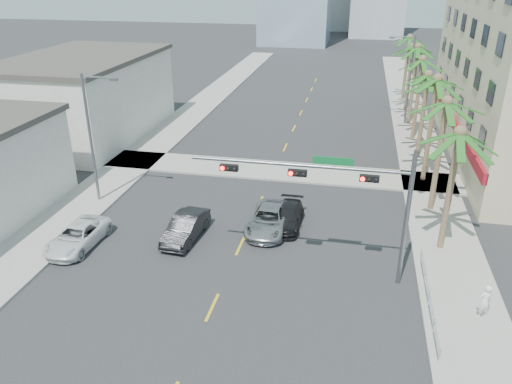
{
  "coord_description": "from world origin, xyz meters",
  "views": [
    {
      "loc": [
        6.09,
        -15.0,
        15.25
      ],
      "look_at": [
        0.91,
        10.24,
        3.5
      ],
      "focal_mm": 35.0,
      "sensor_mm": 36.0,
      "label": 1
    }
  ],
  "objects_px": {
    "car_parked_far": "(78,236)",
    "pedestrian": "(485,301)",
    "traffic_signal_mast": "(343,190)",
    "car_lane_right": "(287,217)",
    "car_lane_left": "(186,227)",
    "car_lane_center": "(269,219)"
  },
  "relations": [
    {
      "from": "car_lane_center",
      "to": "car_lane_right",
      "type": "height_order",
      "value": "car_lane_center"
    },
    {
      "from": "car_parked_far",
      "to": "pedestrian",
      "type": "relative_size",
      "value": 2.71
    },
    {
      "from": "car_parked_far",
      "to": "car_lane_center",
      "type": "xyz_separation_m",
      "value": [
        10.69,
        4.33,
        0.05
      ]
    },
    {
      "from": "car_lane_left",
      "to": "pedestrian",
      "type": "bearing_deg",
      "value": -11.5
    },
    {
      "from": "traffic_signal_mast",
      "to": "pedestrian",
      "type": "relative_size",
      "value": 6.29
    },
    {
      "from": "traffic_signal_mast",
      "to": "car_lane_left",
      "type": "xyz_separation_m",
      "value": [
        -9.24,
        2.27,
        -4.32
      ]
    },
    {
      "from": "traffic_signal_mast",
      "to": "car_lane_center",
      "type": "relative_size",
      "value": 2.17
    },
    {
      "from": "car_lane_left",
      "to": "pedestrian",
      "type": "relative_size",
      "value": 2.55
    },
    {
      "from": "car_parked_far",
      "to": "car_lane_right",
      "type": "relative_size",
      "value": 1.11
    },
    {
      "from": "traffic_signal_mast",
      "to": "car_lane_left",
      "type": "relative_size",
      "value": 2.47
    },
    {
      "from": "car_parked_far",
      "to": "car_lane_left",
      "type": "xyz_separation_m",
      "value": [
        5.95,
        2.2,
        0.08
      ]
    },
    {
      "from": "traffic_signal_mast",
      "to": "car_lane_right",
      "type": "relative_size",
      "value": 2.57
    },
    {
      "from": "traffic_signal_mast",
      "to": "car_lane_left",
      "type": "bearing_deg",
      "value": 166.17
    },
    {
      "from": "car_lane_center",
      "to": "traffic_signal_mast",
      "type": "bearing_deg",
      "value": -43.01
    },
    {
      "from": "car_parked_far",
      "to": "pedestrian",
      "type": "distance_m",
      "value": 22.22
    },
    {
      "from": "car_lane_left",
      "to": "car_lane_right",
      "type": "bearing_deg",
      "value": 30.24
    },
    {
      "from": "car_parked_far",
      "to": "traffic_signal_mast",
      "type": "bearing_deg",
      "value": 2.24
    },
    {
      "from": "traffic_signal_mast",
      "to": "car_lane_center",
      "type": "bearing_deg",
      "value": 135.6
    },
    {
      "from": "car_lane_right",
      "to": "traffic_signal_mast",
      "type": "bearing_deg",
      "value": -55.67
    },
    {
      "from": "car_lane_left",
      "to": "traffic_signal_mast",
      "type": "bearing_deg",
      "value": -9.6
    },
    {
      "from": "traffic_signal_mast",
      "to": "car_lane_right",
      "type": "height_order",
      "value": "traffic_signal_mast"
    },
    {
      "from": "car_parked_far",
      "to": "pedestrian",
      "type": "height_order",
      "value": "pedestrian"
    }
  ]
}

